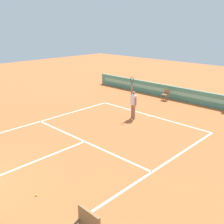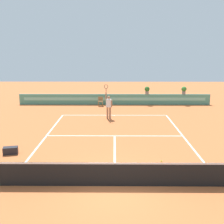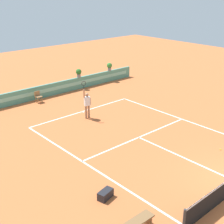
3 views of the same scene
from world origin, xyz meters
TOP-DOWN VIEW (x-y plane):
  - ground_plane at (0.00, 6.00)m, footprint 60.00×60.00m
  - court_lines at (0.00, 6.72)m, footprint 8.32×11.94m
  - back_wall_barrier at (0.00, 16.39)m, footprint 18.00×0.21m
  - ball_kid_chair at (-1.29, 15.66)m, footprint 0.44×0.44m
  - gear_bag at (-5.18, 3.35)m, footprint 0.76×0.50m
  - tennis_player at (-0.44, 10.70)m, footprint 0.61×0.30m
  - tennis_ball_near_baseline at (2.16, 2.41)m, footprint 0.07×0.07m
  - potted_plant_right at (3.06, 16.39)m, footprint 0.48×0.48m
  - potted_plant_far_right at (6.52, 16.39)m, footprint 0.48×0.48m

SIDE VIEW (x-z plane):
  - ground_plane at x=0.00m, z-range 0.00..0.00m
  - court_lines at x=0.00m, z-range 0.00..0.01m
  - tennis_ball_near_baseline at x=2.16m, z-range 0.00..0.07m
  - gear_bag at x=-5.18m, z-range 0.00..0.36m
  - ball_kid_chair at x=-1.29m, z-range 0.05..0.90m
  - back_wall_barrier at x=0.00m, z-range 0.00..1.00m
  - tennis_player at x=-0.44m, z-range -0.24..2.34m
  - potted_plant_right at x=3.06m, z-range 1.05..1.78m
  - potted_plant_far_right at x=6.52m, z-range 1.05..1.78m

